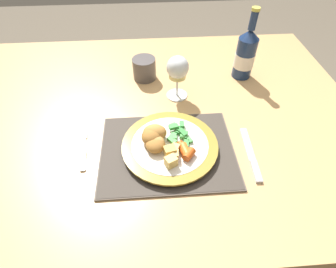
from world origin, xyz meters
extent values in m
plane|color=brown|center=(0.00, 0.00, 0.00)|extent=(6.00, 6.00, 0.00)
cube|color=tan|center=(0.00, 0.00, 0.72)|extent=(1.35, 1.00, 0.04)
cube|color=tan|center=(-0.62, 0.44, 0.35)|extent=(0.06, 0.06, 0.70)
cube|color=tan|center=(0.62, 0.44, 0.35)|extent=(0.06, 0.06, 0.70)
cube|color=brown|center=(0.03, -0.18, 0.74)|extent=(0.37, 0.29, 0.01)
cube|color=#3C352E|center=(0.03, -0.18, 0.75)|extent=(0.37, 0.28, 0.00)
cylinder|color=silver|center=(0.04, -0.17, 0.75)|extent=(0.22, 0.22, 0.01)
cylinder|color=olive|center=(0.04, -0.17, 0.76)|extent=(0.27, 0.27, 0.01)
cylinder|color=silver|center=(0.04, -0.17, 0.77)|extent=(0.21, 0.21, 0.00)
ellipsoid|color=#A87033|center=(-0.01, -0.16, 0.79)|extent=(0.08, 0.08, 0.04)
ellipsoid|color=#A87033|center=(0.00, -0.19, 0.78)|extent=(0.05, 0.06, 0.03)
ellipsoid|color=tan|center=(0.00, -0.18, 0.78)|extent=(0.07, 0.07, 0.03)
ellipsoid|color=#B77F3D|center=(0.00, -0.15, 0.79)|extent=(0.07, 0.06, 0.04)
cube|color=green|center=(0.08, -0.18, 0.77)|extent=(0.02, 0.03, 0.01)
cube|color=#338438|center=(0.07, -0.14, 0.77)|extent=(0.03, 0.02, 0.01)
cube|color=green|center=(0.08, -0.11, 0.78)|extent=(0.01, 0.02, 0.01)
cube|color=#338438|center=(0.07, -0.13, 0.78)|extent=(0.03, 0.03, 0.01)
cube|color=#338438|center=(0.08, -0.15, 0.77)|extent=(0.01, 0.02, 0.01)
cube|color=green|center=(0.08, -0.16, 0.77)|extent=(0.02, 0.02, 0.01)
cube|color=#4CA84C|center=(0.05, -0.15, 0.77)|extent=(0.03, 0.03, 0.01)
cube|color=#4CA84C|center=(0.05, -0.15, 0.77)|extent=(0.01, 0.02, 0.01)
cube|color=#4CA84C|center=(0.09, -0.17, 0.77)|extent=(0.02, 0.02, 0.01)
cube|color=#4CA84C|center=(0.05, -0.17, 0.77)|extent=(0.03, 0.03, 0.01)
cube|color=#338438|center=(0.08, -0.15, 0.78)|extent=(0.02, 0.03, 0.01)
cube|color=green|center=(0.05, -0.12, 0.78)|extent=(0.03, 0.02, 0.01)
cube|color=#4CA84C|center=(0.05, -0.11, 0.77)|extent=(0.02, 0.02, 0.01)
cube|color=#4CA84C|center=(0.08, -0.15, 0.77)|extent=(0.03, 0.03, 0.01)
cylinder|color=#CC5119|center=(0.09, -0.22, 0.78)|extent=(0.04, 0.04, 0.02)
cylinder|color=orange|center=(0.08, -0.21, 0.78)|extent=(0.03, 0.04, 0.02)
cylinder|color=#CC5119|center=(0.07, -0.20, 0.78)|extent=(0.03, 0.04, 0.02)
cube|color=silver|center=(-0.20, -0.18, 0.74)|extent=(0.02, 0.10, 0.01)
cube|color=silver|center=(-0.21, -0.12, 0.74)|extent=(0.01, 0.02, 0.01)
cube|color=silver|center=(-0.20, -0.10, 0.74)|extent=(0.00, 0.02, 0.00)
cube|color=silver|center=(-0.21, -0.10, 0.74)|extent=(0.00, 0.02, 0.00)
cube|color=silver|center=(-0.21, -0.10, 0.74)|extent=(0.00, 0.02, 0.00)
cube|color=silver|center=(-0.21, -0.10, 0.74)|extent=(0.00, 0.02, 0.00)
cube|color=silver|center=(0.26, -0.17, 0.74)|extent=(0.03, 0.12, 0.00)
cube|color=#B2B2B7|center=(0.26, -0.27, 0.74)|extent=(0.02, 0.07, 0.01)
cylinder|color=silver|center=(0.08, 0.07, 0.74)|extent=(0.07, 0.07, 0.00)
cylinder|color=silver|center=(0.08, 0.07, 0.78)|extent=(0.01, 0.01, 0.07)
ellipsoid|color=silver|center=(0.08, 0.07, 0.85)|extent=(0.07, 0.07, 0.07)
cylinder|color=#E0D684|center=(0.08, 0.07, 0.83)|extent=(0.06, 0.06, 0.03)
cylinder|color=navy|center=(0.34, 0.17, 0.81)|extent=(0.07, 0.07, 0.15)
cone|color=navy|center=(0.34, 0.17, 0.90)|extent=(0.07, 0.07, 0.03)
cylinder|color=navy|center=(0.34, 0.17, 0.95)|extent=(0.02, 0.02, 0.06)
cylinder|color=#BFB74C|center=(0.34, 0.17, 0.98)|extent=(0.03, 0.03, 0.01)
cylinder|color=white|center=(0.34, 0.17, 0.81)|extent=(0.07, 0.07, 0.05)
cube|color=#E5BC66|center=(0.05, -0.22, 0.78)|extent=(0.02, 0.03, 0.02)
cube|color=#E5BC66|center=(0.04, -0.25, 0.78)|extent=(0.04, 0.03, 0.03)
cube|color=gold|center=(0.04, -0.21, 0.78)|extent=(0.03, 0.03, 0.03)
cube|color=#E5BC66|center=(0.05, -0.20, 0.78)|extent=(0.03, 0.03, 0.02)
cylinder|color=#4C4747|center=(-0.03, 0.19, 0.78)|extent=(0.08, 0.08, 0.08)
cylinder|color=#2A2727|center=(-0.03, 0.19, 0.81)|extent=(0.07, 0.07, 0.01)
camera|label=1|loc=(0.00, -0.65, 1.31)|focal=28.00mm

